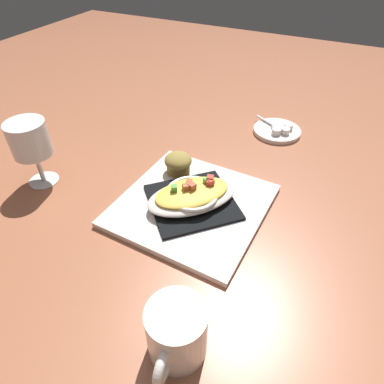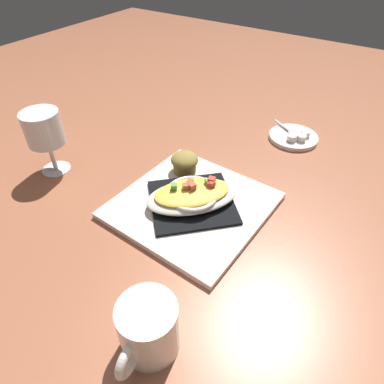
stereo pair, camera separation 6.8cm
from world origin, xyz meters
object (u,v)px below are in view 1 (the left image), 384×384
Objects in this scene: square_plate at (192,205)px; creamer_cup_1 at (285,131)px; creamer_cup_2 at (288,127)px; gratin_dish at (192,195)px; spoon at (276,127)px; creamer_cup_0 at (276,132)px; muffin at (178,163)px; stemmed_glass at (30,142)px; coffee_mug at (176,334)px; creamer_saucer at (277,131)px.

creamer_cup_1 is (0.10, 0.36, 0.01)m from square_plate.
gratin_dish is at bearing -105.31° from creamer_cup_2.
gratin_dish reaches higher than creamer_cup_2.
spoon is 4.09× the size of creamer_cup_1.
creamer_cup_1 is 0.03m from creamer_cup_2.
creamer_cup_2 reaches higher than square_plate.
creamer_cup_0 is 1.00× the size of creamer_cup_2.
muffin reaches higher than creamer_cup_0.
stemmed_glass reaches higher than spoon.
gratin_dish is at bearing -101.15° from spoon.
stemmed_glass is (-0.27, -0.15, 0.07)m from muffin.
coffee_mug is 4.82× the size of creamer_cup_0.
creamer_cup_2 is at bearing 74.69° from gratin_dish.
square_plate is at bearing -103.38° from creamer_cup_0.
creamer_cup_1 is (0.03, -0.02, 0.00)m from spoon.
square_plate is at bearing 10.99° from stemmed_glass.
square_plate is 12.01× the size of creamer_cup_2.
coffee_mug is at bearing -87.30° from creamer_saucer.
gratin_dish is at bearing 77.34° from square_plate.
creamer_cup_0 is 0.05m from creamer_cup_2.
creamer_cup_2 reaches higher than creamer_saucer.
creamer_cup_1 reaches higher than spoon.
muffin is 0.48× the size of creamer_saucer.
muffin is at bearing -116.90° from spoon.
muffin is 0.31m from creamer_cup_0.
creamer_cup_1 is at bearing -30.52° from creamer_saucer.
creamer_cup_0 and creamer_cup_2 have the same top height.
creamer_saucer is 0.03m from creamer_cup_0.
creamer_cup_1 is at bearing -94.74° from creamer_cup_2.
gratin_dish is 8.80× the size of creamer_cup_0.
gratin_dish is 8.80× the size of creamer_cup_1.
stemmed_glass reaches higher than creamer_saucer.
muffin is 2.59× the size of creamer_cup_2.
gratin_dish is at bearing 111.78° from coffee_mug.
gratin_dish reaches higher than muffin.
muffin is 2.59× the size of creamer_cup_1.
creamer_cup_2 is (0.11, 0.39, -0.02)m from gratin_dish.
muffin reaches higher than creamer_saucer.
square_plate is 12.01× the size of creamer_cup_0.
creamer_cup_1 is at bearing 33.69° from creamer_cup_0.
creamer_saucer is at bearing 97.91° from creamer_cup_0.
creamer_cup_2 is (0.18, 0.30, -0.02)m from muffin.
creamer_cup_2 reaches higher than spoon.
stemmed_glass is (-0.46, 0.21, 0.06)m from coffee_mug.
creamer_cup_0 is (0.00, -0.03, 0.01)m from creamer_saucer.
gratin_dish is 0.38m from creamer_cup_1.
stemmed_glass is 0.65m from creamer_cup_2.
creamer_cup_1 is at bearing 43.66° from stemmed_glass.
coffee_mug is (0.11, -0.27, 0.03)m from square_plate.
creamer_cup_0 is (-0.03, 0.62, -0.02)m from coffee_mug.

